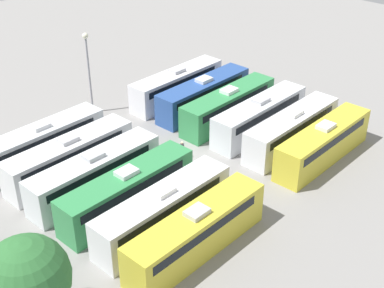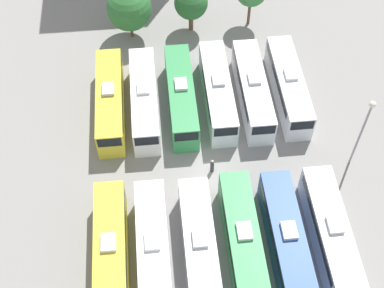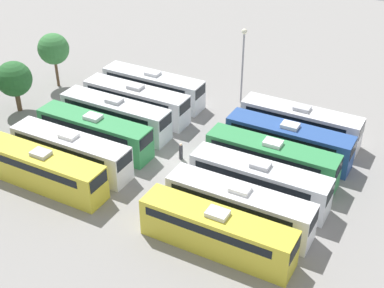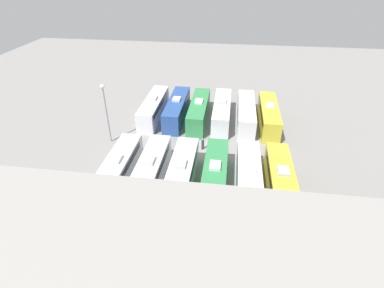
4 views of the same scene
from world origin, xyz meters
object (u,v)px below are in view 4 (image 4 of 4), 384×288
(bus_0, at_px, (269,115))
(bus_3, at_px, (199,111))
(tree_1, at_px, (175,254))
(worker_person, at_px, (203,144))
(bus_2, at_px, (222,111))
(bus_11, at_px, (118,171))
(bus_8, at_px, (215,178))
(bus_9, at_px, (181,176))
(bus_5, at_px, (154,108))
(bus_6, at_px, (281,183))
(light_pole, at_px, (105,105))
(bus_10, at_px, (150,172))
(bus_7, at_px, (249,180))
(bus_1, at_px, (246,113))
(bus_4, at_px, (177,109))
(tree_0, at_px, (269,256))
(tree_2, at_px, (84,239))

(bus_0, distance_m, bus_3, 10.91)
(tree_1, bearing_deg, bus_3, -86.92)
(worker_person, bearing_deg, bus_3, -79.62)
(bus_2, xyz_separation_m, bus_11, (11.03, 17.26, 0.00))
(bus_8, bearing_deg, bus_9, 3.21)
(bus_5, xyz_separation_m, bus_6, (-18.28, 16.86, 0.00))
(bus_8, relative_size, light_pole, 1.38)
(bus_2, distance_m, bus_10, 18.53)
(bus_6, bearing_deg, bus_3, -56.87)
(bus_8, height_order, bus_11, same)
(bus_7, bearing_deg, bus_1, -90.00)
(bus_9, bearing_deg, bus_1, -113.69)
(bus_3, relative_size, light_pole, 1.38)
(bus_1, height_order, bus_10, same)
(bus_0, bearing_deg, worker_person, 41.49)
(bus_4, height_order, worker_person, bus_4)
(bus_7, bearing_deg, bus_3, -65.72)
(tree_0, bearing_deg, bus_11, -35.14)
(bus_1, relative_size, bus_7, 1.00)
(bus_2, xyz_separation_m, tree_0, (-4.81, 28.40, 2.21))
(bus_11, bearing_deg, light_pole, -63.88)
(bus_1, height_order, tree_1, tree_1)
(worker_person, xyz_separation_m, light_pole, (13.26, -0.27, 4.99))
(bus_10, bearing_deg, bus_1, -123.23)
(bus_7, relative_size, bus_11, 1.00)
(bus_3, xyz_separation_m, bus_10, (3.63, 16.73, 0.00))
(bus_5, xyz_separation_m, bus_10, (-3.76, 16.90, 0.00))
(bus_8, bearing_deg, bus_1, -102.51)
(bus_8, height_order, tree_1, tree_1)
(bus_7, bearing_deg, bus_8, 2.43)
(bus_3, relative_size, bus_9, 1.00)
(bus_5, xyz_separation_m, bus_8, (-11.10, 16.85, 0.00))
(worker_person, relative_size, tree_2, 0.26)
(bus_6, bearing_deg, tree_1, 52.02)
(bus_0, xyz_separation_m, bus_6, (0.02, 16.64, 0.00))
(bus_11, xyz_separation_m, tree_1, (-8.92, 11.72, 1.98))
(light_pole, xyz_separation_m, tree_0, (-20.19, 20.01, -1.78))
(bus_1, bearing_deg, bus_8, 77.49)
(bus_0, distance_m, bus_4, 14.52)
(bus_7, bearing_deg, bus_11, 1.63)
(bus_4, distance_m, bus_7, 20.12)
(bus_10, distance_m, light_pole, 12.51)
(bus_5, bearing_deg, bus_7, 131.64)
(bus_3, bearing_deg, bus_9, 89.87)
(bus_9, relative_size, bus_10, 1.00)
(bus_9, relative_size, light_pole, 1.38)
(bus_2, bearing_deg, bus_6, 113.07)
(bus_8, height_order, tree_0, tree_0)
(bus_4, height_order, bus_7, same)
(bus_9, bearing_deg, bus_2, -102.08)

